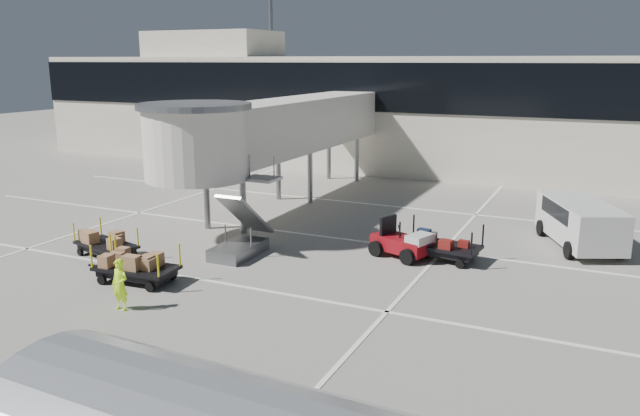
{
  "coord_description": "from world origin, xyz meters",
  "views": [
    {
      "loc": [
        11.86,
        -15.6,
        7.79
      ],
      "look_at": [
        1.61,
        6.41,
        2.0
      ],
      "focal_mm": 35.0,
      "sensor_mm": 36.0,
      "label": 1
    }
  ],
  "objects_px": {
    "suitcase_cart": "(440,246)",
    "minivan": "(579,219)",
    "ground_worker": "(120,285)",
    "baggage_tug": "(403,243)",
    "box_cart_near": "(136,267)",
    "box_cart_far": "(106,245)",
    "belt_loader": "(197,153)"
  },
  "relations": [
    {
      "from": "suitcase_cart",
      "to": "minivan",
      "type": "relative_size",
      "value": 0.7
    },
    {
      "from": "ground_worker",
      "to": "minivan",
      "type": "xyz_separation_m",
      "value": [
        12.78,
        13.73,
        0.32
      ]
    },
    {
      "from": "baggage_tug",
      "to": "box_cart_near",
      "type": "bearing_deg",
      "value": -119.0
    },
    {
      "from": "ground_worker",
      "to": "box_cart_far",
      "type": "bearing_deg",
      "value": 141.48
    },
    {
      "from": "suitcase_cart",
      "to": "belt_loader",
      "type": "xyz_separation_m",
      "value": [
        -23.31,
        15.98,
        0.17
      ]
    },
    {
      "from": "baggage_tug",
      "to": "suitcase_cart",
      "type": "bearing_deg",
      "value": 33.9
    },
    {
      "from": "box_cart_far",
      "to": "box_cart_near",
      "type": "bearing_deg",
      "value": -16.85
    },
    {
      "from": "box_cart_near",
      "to": "minivan",
      "type": "distance_m",
      "value": 18.2
    },
    {
      "from": "box_cart_far",
      "to": "belt_loader",
      "type": "height_order",
      "value": "belt_loader"
    },
    {
      "from": "suitcase_cart",
      "to": "belt_loader",
      "type": "bearing_deg",
      "value": 152.45
    },
    {
      "from": "box_cart_near",
      "to": "suitcase_cart",
      "type": "bearing_deg",
      "value": 34.19
    },
    {
      "from": "baggage_tug",
      "to": "box_cart_far",
      "type": "relative_size",
      "value": 0.77
    },
    {
      "from": "box_cart_far",
      "to": "minivan",
      "type": "xyz_separation_m",
      "value": [
        17.27,
        9.66,
        0.69
      ]
    },
    {
      "from": "box_cart_near",
      "to": "box_cart_far",
      "type": "relative_size",
      "value": 1.06
    },
    {
      "from": "baggage_tug",
      "to": "suitcase_cart",
      "type": "distance_m",
      "value": 1.48
    },
    {
      "from": "suitcase_cart",
      "to": "ground_worker",
      "type": "relative_size",
      "value": 2.29
    },
    {
      "from": "box_cart_near",
      "to": "box_cart_far",
      "type": "xyz_separation_m",
      "value": [
        -3.24,
        1.92,
        -0.09
      ]
    },
    {
      "from": "suitcase_cart",
      "to": "ground_worker",
      "type": "distance_m",
      "value": 12.29
    },
    {
      "from": "baggage_tug",
      "to": "ground_worker",
      "type": "height_order",
      "value": "ground_worker"
    },
    {
      "from": "box_cart_far",
      "to": "minivan",
      "type": "relative_size",
      "value": 0.62
    },
    {
      "from": "baggage_tug",
      "to": "ground_worker",
      "type": "distance_m",
      "value": 11.12
    },
    {
      "from": "suitcase_cart",
      "to": "minivan",
      "type": "distance_m",
      "value": 6.55
    },
    {
      "from": "suitcase_cart",
      "to": "belt_loader",
      "type": "height_order",
      "value": "belt_loader"
    },
    {
      "from": "ground_worker",
      "to": "belt_loader",
      "type": "relative_size",
      "value": 0.42
    },
    {
      "from": "box_cart_near",
      "to": "belt_loader",
      "type": "xyz_separation_m",
      "value": [
        -14.16,
        23.24,
        0.14
      ]
    },
    {
      "from": "box_cart_near",
      "to": "ground_worker",
      "type": "height_order",
      "value": "ground_worker"
    },
    {
      "from": "box_cart_far",
      "to": "minivan",
      "type": "height_order",
      "value": "minivan"
    },
    {
      "from": "minivan",
      "to": "belt_loader",
      "type": "relative_size",
      "value": 1.36
    },
    {
      "from": "ground_worker",
      "to": "minivan",
      "type": "relative_size",
      "value": 0.31
    },
    {
      "from": "minivan",
      "to": "suitcase_cart",
      "type": "bearing_deg",
      "value": -162.49
    },
    {
      "from": "minivan",
      "to": "belt_loader",
      "type": "xyz_separation_m",
      "value": [
        -28.19,
        11.66,
        -0.46
      ]
    },
    {
      "from": "box_cart_near",
      "to": "belt_loader",
      "type": "distance_m",
      "value": 27.21
    }
  ]
}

